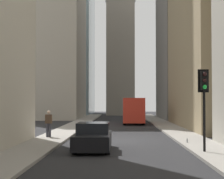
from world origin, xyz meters
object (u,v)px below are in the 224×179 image
object	(u,v)px
sedan_black	(93,138)
traffic_light_foreground	(204,91)
pedestrian	(49,122)
delivery_truck	(133,111)
discarded_bottle	(187,141)

from	to	relation	value
sedan_black	traffic_light_foreground	bearing A→B (deg)	-103.48
pedestrian	delivery_truck	bearing A→B (deg)	-20.18
sedan_black	traffic_light_foreground	xyz separation A→B (m)	(-1.28, -5.34, 2.33)
delivery_truck	pedestrian	size ratio (longest dim) A/B	3.69
delivery_truck	traffic_light_foreground	world-z (taller)	traffic_light_foreground
delivery_truck	discarded_bottle	xyz separation A→B (m)	(-20.02, -2.41, -1.21)
traffic_light_foreground	discarded_bottle	xyz separation A→B (m)	(3.85, 0.13, -2.75)
delivery_truck	discarded_bottle	size ratio (longest dim) A/B	23.93
discarded_bottle	traffic_light_foreground	bearing A→B (deg)	-178.02
sedan_black	discarded_bottle	distance (m)	5.82
pedestrian	discarded_bottle	bearing A→B (deg)	-110.71
delivery_truck	traffic_light_foreground	size ratio (longest dim) A/B	1.66
delivery_truck	discarded_bottle	bearing A→B (deg)	-173.14
sedan_black	delivery_truck	bearing A→B (deg)	-7.07
pedestrian	discarded_bottle	distance (m)	9.21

